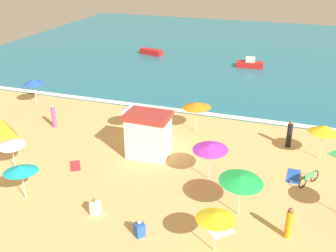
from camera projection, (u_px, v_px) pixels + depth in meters
The scene contains 25 objects.
ground_plane at pixel (159, 146), 27.03m from camera, with size 60.00×60.00×0.00m, color #E5B26B.
ocean_water at pixel (233, 50), 51.14m from camera, with size 60.00×44.00×0.10m, color teal.
wave_breaker_foam at pixel (185, 111), 32.42m from camera, with size 57.00×0.70×0.01m, color white.
lifeguard_cabana at pixel (148, 134), 25.24m from camera, with size 2.79×1.97×2.94m.
beach_umbrella_0 at pixel (33, 82), 32.91m from camera, with size 2.15×2.15×2.35m.
beach_umbrella_2 at pixel (11, 143), 23.68m from camera, with size 2.01×2.03×1.94m.
beach_umbrella_3 at pixel (132, 108), 28.71m from camera, with size 2.40×2.40×1.99m.
beach_umbrella_4 at pixel (210, 147), 22.37m from camera, with size 2.58×2.59×2.35m.
beach_umbrella_5 at pixel (216, 216), 17.06m from camera, with size 1.89×1.90×2.08m.
beach_umbrella_6 at pixel (21, 169), 20.74m from camera, with size 2.46×2.47×2.05m.
beach_umbrella_7 at pixel (241, 179), 19.32m from camera, with size 3.09×3.09×2.36m.
beach_umbrella_8 at pixel (197, 105), 28.22m from camera, with size 2.14×2.13×2.33m.
beach_umbrella_9 at pixel (324, 129), 24.63m from camera, with size 2.25×2.27×2.38m.
beach_tent at pixel (2, 127), 28.23m from camera, with size 1.92×1.55×1.36m.
parked_bicycle at pixel (309, 178), 22.59m from camera, with size 1.08×1.54×0.76m.
beachgoer_0 at pixel (95, 207), 20.06m from camera, with size 0.45×0.45×0.94m.
beachgoer_1 at pixel (289, 135), 26.58m from camera, with size 0.49×0.49×1.88m.
beachgoer_2 at pixel (54, 117), 29.47m from camera, with size 0.44×0.44×1.79m.
beachgoer_4 at pixel (139, 229), 18.57m from camera, with size 0.61×0.61×0.91m.
beachgoer_5 at pixel (289, 223), 18.32m from camera, with size 0.33×0.33×1.63m.
beach_towel_0 at pixel (75, 166), 24.60m from camera, with size 1.25×1.45×0.01m.
beach_towel_2 at pixel (222, 232), 18.96m from camera, with size 1.35×1.35×0.01m.
beach_towel_4 at pixel (293, 176), 23.52m from camera, with size 0.82×1.73×0.01m.
small_boat_0 at pixel (151, 52), 48.88m from camera, with size 3.08×1.69×0.65m.
small_boat_1 at pixel (250, 64), 43.80m from camera, with size 2.89×1.41×1.14m.
Camera 1 is at (8.22, -22.57, 12.49)m, focal length 42.55 mm.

